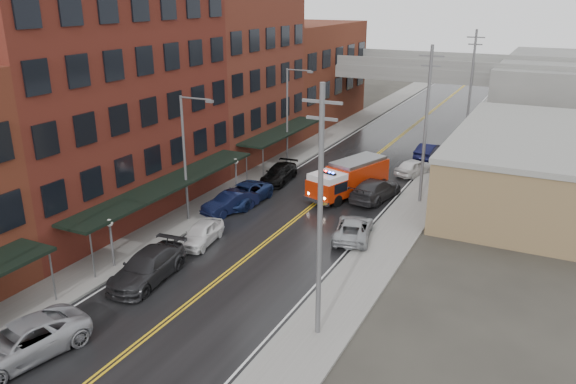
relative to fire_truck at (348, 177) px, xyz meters
The scene contains 30 objects.
road 4.66m from the fire_truck, 110.89° to the right, with size 11.00×160.00×0.02m, color black.
sidewalk_left 9.89m from the fire_truck, 155.07° to the right, with size 3.00×160.00×0.15m, color slate.
sidewalk_right 7.20m from the fire_truck, 35.78° to the right, with size 3.00×160.00×0.15m, color slate.
curb_left 8.44m from the fire_truck, 150.27° to the right, with size 0.30×160.00×0.15m, color gray.
curb_right 5.97m from the fire_truck, 45.36° to the right, with size 0.30×160.00×0.15m, color gray.
brick_building_b 20.03m from the fire_truck, 143.20° to the right, with size 9.00×20.00×18.00m, color maroon.
brick_building_c 17.26m from the fire_truck, 156.80° to the left, with size 9.00×15.00×15.00m, color #5B271B.
brick_building_far 28.49m from the fire_truck, 121.93° to the left, with size 9.00×20.00×12.00m, color #612B19.
tan_building 15.61m from the fire_truck, 22.16° to the left, with size 14.00×22.00×5.00m, color brown.
awning_1 14.43m from the fire_truck, 129.18° to the right, with size 2.60×18.00×3.09m.
awning_2 11.18m from the fire_truck, 144.88° to the left, with size 2.60×13.00×3.09m.
globe_lamp_1 19.82m from the fire_truck, 113.75° to the right, with size 0.44×0.44×3.12m.
globe_lamp_2 9.02m from the fire_truck, 152.64° to the right, with size 0.44×0.44×3.12m.
street_lamp_1 13.49m from the fire_truck, 128.74° to the right, with size 2.64×0.22×9.00m.
street_lamp_2 10.68m from the fire_truck, 144.13° to the left, with size 2.64×0.22×9.00m.
utility_pole_0 20.51m from the fire_truck, 73.61° to the right, with size 1.80×0.24×12.00m.
utility_pole_1 7.45m from the fire_truck, ahead, with size 1.80×0.24×12.00m.
utility_pole_2 22.14m from the fire_truck, 74.92° to the left, with size 1.80×0.24×12.00m.
overpass 28.28m from the fire_truck, 93.23° to the left, with size 40.00×10.00×7.50m.
fire_truck is the anchor object (origin of this frame).
parked_car_left_2 27.24m from the fire_truck, 101.57° to the right, with size 2.76×5.98×1.66m, color #98999F.
parked_car_left_3 19.15m from the fire_truck, 105.69° to the right, with size 2.33×5.73×1.66m, color #242426.
parked_car_left_4 13.99m from the fire_truck, 112.27° to the right, with size 1.68×4.18×1.43m, color white.
parked_car_left_5 9.87m from the fire_truck, 131.94° to the right, with size 1.59×4.56×1.50m, color black.
parked_car_left_6 8.49m from the fire_truck, 140.99° to the right, with size 2.53×5.48×1.52m, color #132049.
parked_car_left_7 6.66m from the fire_truck, behind, with size 2.03×4.98×1.45m, color black.
parked_car_right_0 8.50m from the fire_truck, 67.13° to the right, with size 2.30×4.99×1.39m, color #929599.
parked_car_right_1 2.37m from the fire_truck, ahead, with size 2.34×5.75×1.67m, color #29292C.
parked_car_right_2 8.44m from the fire_truck, 65.95° to the left, with size 1.75×4.34×1.48m, color white.
parked_car_right_3 14.12m from the fire_truck, 75.94° to the left, with size 1.64×4.71×1.55m, color black.
Camera 1 is at (16.12, -6.28, 15.43)m, focal length 35.00 mm.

